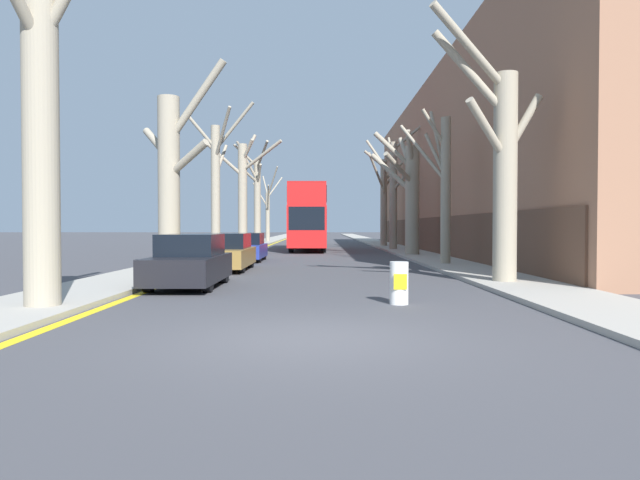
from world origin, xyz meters
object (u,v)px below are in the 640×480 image
Objects in this scene: street_tree_left_2 at (217,183)px; street_tree_left_5 at (268,210)px; parked_car_0 at (190,262)px; traffic_bollard at (399,283)px; street_tree_left_3 at (243,191)px; double_decker_bus at (309,214)px; street_tree_left_4 at (257,195)px; street_tree_right_4 at (385,197)px; parked_car_2 at (246,248)px; street_tree_left_1 at (171,177)px; street_tree_right_3 at (393,188)px; street_tree_left_0 at (41,126)px; street_tree_right_2 at (410,192)px; street_tree_right_1 at (443,183)px; street_tree_right_0 at (502,164)px; parked_car_1 at (226,253)px.

street_tree_left_5 is at bearing 89.58° from street_tree_left_2.
parked_car_0 is 4.45× the size of traffic_bollard.
street_tree_left_3 reaches higher than double_decker_bus.
street_tree_right_4 is at bearing -17.69° from street_tree_left_4.
street_tree_left_3 is at bearing 98.21° from parked_car_2.
street_tree_left_1 is 1.89× the size of parked_car_2.
double_decker_bus is 2.55× the size of parked_car_0.
double_decker_bus is at bearing 60.80° from street_tree_left_2.
parked_car_0 is 6.28m from traffic_bollard.
street_tree_left_4 is at bearing 136.44° from street_tree_right_3.
street_tree_left_4 is 33.83m from parked_car_0.
street_tree_left_0 is 1.00× the size of street_tree_right_4.
street_tree_right_2 reaches higher than parked_car_2.
parked_car_0 is (-8.74, -30.19, -3.34)m from street_tree_right_4.
street_tree_right_3 reaches higher than street_tree_right_1.
street_tree_right_3 is (-0.13, 15.29, 0.81)m from street_tree_right_1.
street_tree_right_4 reaches higher than street_tree_right_0.
street_tree_right_3 is (10.40, -0.65, 0.11)m from street_tree_left_3.
street_tree_right_1 is 12.36m from parked_car_0.
street_tree_right_2 is at bearing 62.05° from parked_car_0.
street_tree_left_3 is 1.03× the size of street_tree_right_4.
street_tree_right_1 is at bearing -21.28° from parked_car_2.
street_tree_right_2 is at bearing 63.34° from street_tree_left_0.
street_tree_right_0 reaches higher than traffic_bollard.
double_decker_bus is at bearing -132.01° from street_tree_right_4.
parked_car_0 reaches higher than parked_car_1.
street_tree_left_4 is (-0.09, 38.10, 0.73)m from street_tree_left_0.
street_tree_right_3 is at bearing 69.71° from street_tree_left_0.
street_tree_left_5 reaches higher than street_tree_left_1.
street_tree_left_3 is (0.00, 28.79, 0.57)m from street_tree_left_0.
street_tree_right_0 is 1.87× the size of parked_car_0.
street_tree_left_0 is 16.60m from parked_car_2.
street_tree_left_2 is 1.18× the size of street_tree_right_2.
street_tree_right_2 is (-0.20, 7.73, 0.11)m from street_tree_right_1.
street_tree_left_2 reaches higher than street_tree_right_4.
parked_car_0 is (-8.66, -0.47, -2.74)m from street_tree_right_0.
street_tree_right_0 is (10.56, -33.11, -0.91)m from street_tree_left_4.
street_tree_right_0 reaches higher than street_tree_right_1.
parked_car_2 is (-8.59, -11.90, -3.63)m from street_tree_right_3.
street_tree_right_4 is at bearing 88.66° from street_tree_right_3.
parked_car_1 is (-8.59, -17.56, -3.61)m from street_tree_right_3.
street_tree_right_1 is (10.52, 3.35, 0.04)m from street_tree_left_1.
street_tree_left_3 is 26.00m from street_tree_right_0.
street_tree_left_2 is 1.09× the size of street_tree_right_0.
street_tree_left_2 is 0.93× the size of street_tree_left_4.
street_tree_left_0 reaches higher than parked_car_2.
street_tree_right_1 is at bearing -56.56° from street_tree_left_3.
street_tree_left_3 is at bearing -150.68° from street_tree_right_4.
street_tree_left_5 is at bearing 103.77° from street_tree_right_0.
street_tree_left_4 is 1.17× the size of street_tree_right_0.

